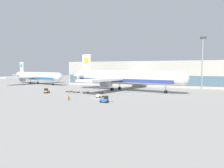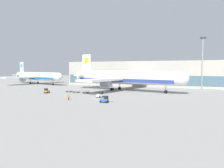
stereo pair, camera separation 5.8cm
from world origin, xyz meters
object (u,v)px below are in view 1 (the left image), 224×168
(baggage_tug_far, at_px, (100,95))
(traffic_cone_near, at_px, (112,100))
(airplane_main, at_px, (122,78))
(baggage_dolly_second, at_px, (76,92))
(baggage_dolly_lead, at_px, (69,91))
(traffic_cone_far, at_px, (70,97))
(baggage_dolly_third, at_px, (86,92))
(baggage_tug_mid, at_px, (46,91))
(baggage_tug_foreground, at_px, (105,100))
(light_mast, at_px, (202,59))
(airplane_distant, at_px, (36,76))
(ground_crew_near, at_px, (69,97))

(baggage_tug_far, distance_m, traffic_cone_near, 10.03)
(airplane_main, bearing_deg, baggage_dolly_second, -121.17)
(baggage_dolly_lead, height_order, traffic_cone_far, traffic_cone_far)
(baggage_dolly_lead, distance_m, baggage_dolly_third, 8.01)
(traffic_cone_far, bearing_deg, baggage_dolly_lead, 124.31)
(baggage_dolly_third, distance_m, traffic_cone_far, 15.79)
(baggage_tug_mid, height_order, baggage_tug_far, same)
(baggage_tug_foreground, bearing_deg, light_mast, 62.98)
(light_mast, relative_size, airplane_main, 0.43)
(baggage_tug_mid, height_order, traffic_cone_near, baggage_tug_mid)
(baggage_tug_far, distance_m, baggage_dolly_lead, 22.38)
(baggage_dolly_second, bearing_deg, light_mast, 28.94)
(airplane_distant, relative_size, baggage_dolly_lead, 12.76)
(light_mast, bearing_deg, baggage_tug_foreground, -115.78)
(baggage_tug_far, relative_size, traffic_cone_far, 4.55)
(baggage_tug_far, bearing_deg, baggage_dolly_third, 65.02)
(airplane_distant, bearing_deg, ground_crew_near, -24.99)
(airplane_main, distance_m, baggage_tug_far, 25.80)
(airplane_distant, height_order, baggage_dolly_lead, airplane_distant)
(airplane_distant, relative_size, baggage_dolly_second, 12.76)
(light_mast, relative_size, ground_crew_near, 14.58)
(baggage_tug_foreground, height_order, baggage_tug_far, same)
(light_mast, height_order, ground_crew_near, light_mast)
(baggage_tug_foreground, bearing_deg, traffic_cone_far, 161.93)
(light_mast, relative_size, baggage_tug_foreground, 9.95)
(airplane_main, xyz_separation_m, baggage_dolly_second, (-14.51, -15.63, -5.45))
(airplane_distant, distance_m, baggage_dolly_lead, 57.33)
(baggage_dolly_lead, bearing_deg, baggage_dolly_second, -19.00)
(traffic_cone_far, bearing_deg, light_mast, 50.02)
(light_mast, xyz_separation_m, baggage_tug_foreground, (-26.01, -53.84, -13.36))
(light_mast, relative_size, traffic_cone_far, 41.12)
(light_mast, bearing_deg, traffic_cone_near, -115.90)
(airplane_distant, height_order, baggage_dolly_second, airplane_distant)
(traffic_cone_near, bearing_deg, baggage_dolly_lead, 147.31)
(light_mast, bearing_deg, airplane_distant, -179.50)
(airplane_distant, bearing_deg, baggage_tug_foreground, -19.73)
(baggage_tug_foreground, height_order, ground_crew_near, baggage_tug_foreground)
(baggage_dolly_lead, bearing_deg, traffic_cone_far, -62.62)
(baggage_dolly_lead, relative_size, ground_crew_near, 2.22)
(airplane_main, xyz_separation_m, baggage_dolly_third, (-10.55, -14.70, -5.45))
(baggage_tug_far, xyz_separation_m, ground_crew_near, (-6.39, -9.57, 0.12))
(baggage_tug_mid, height_order, baggage_dolly_third, baggage_tug_mid)
(airplane_main, distance_m, baggage_dolly_lead, 24.34)
(baggage_dolly_lead, xyz_separation_m, traffic_cone_near, (27.06, -17.37, -0.05))
(airplane_main, bearing_deg, baggage_dolly_lead, -129.81)
(baggage_tug_far, xyz_separation_m, traffic_cone_far, (-9.15, -4.99, -0.58))
(baggage_dolly_lead, relative_size, traffic_cone_far, 6.26)
(light_mast, xyz_separation_m, airplane_distant, (-98.62, -0.86, -9.28))
(airplane_main, relative_size, baggage_dolly_second, 15.24)
(traffic_cone_near, bearing_deg, traffic_cone_far, 173.58)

